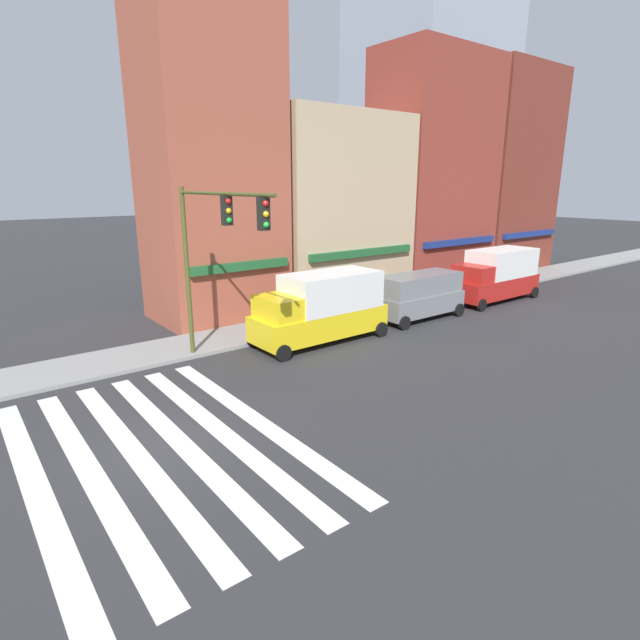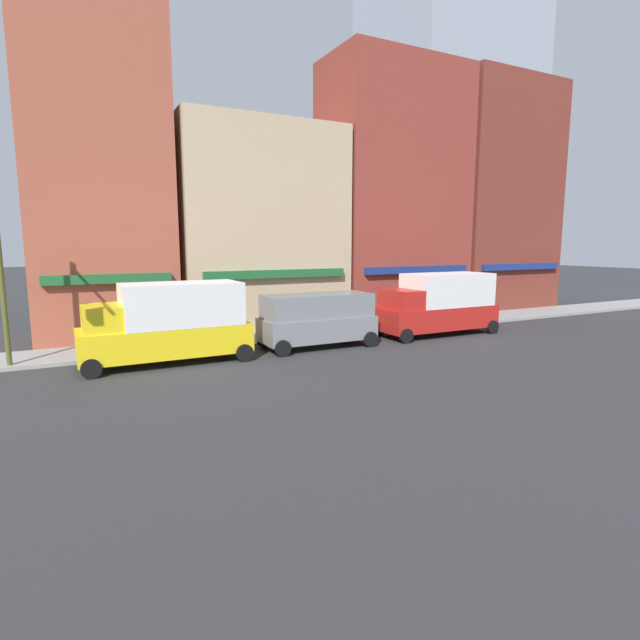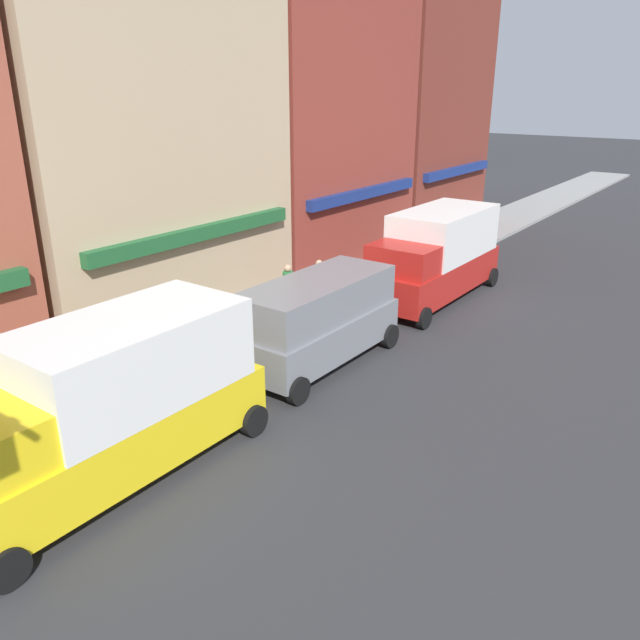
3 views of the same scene
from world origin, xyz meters
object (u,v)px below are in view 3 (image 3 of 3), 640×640
object	(u,v)px
box_truck_red	(435,254)
box_truck_yellow	(111,400)
pedestrian_blue_shirt	(319,286)
van_grey	(317,318)
pedestrian_green_top	(288,291)

from	to	relation	value
box_truck_red	box_truck_yellow	bearing A→B (deg)	-179.75
box_truck_yellow	pedestrian_blue_shirt	distance (m)	9.38
box_truck_yellow	pedestrian_blue_shirt	bearing A→B (deg)	12.15
van_grey	box_truck_red	xyz separation A→B (m)	(6.75, 0.00, 0.30)
box_truck_red	pedestrian_blue_shirt	size ratio (longest dim) A/B	3.51
pedestrian_green_top	pedestrian_blue_shirt	bearing A→B (deg)	-100.37
van_grey	pedestrian_blue_shirt	world-z (taller)	van_grey
box_truck_yellow	pedestrian_blue_shirt	world-z (taller)	box_truck_yellow
pedestrian_blue_shirt	pedestrian_green_top	bearing A→B (deg)	-159.88
box_truck_red	van_grey	bearing A→B (deg)	-179.75
pedestrian_green_top	pedestrian_blue_shirt	distance (m)	1.09
van_grey	pedestrian_green_top	size ratio (longest dim) A/B	2.83
van_grey	pedestrian_blue_shirt	bearing A→B (deg)	36.05
box_truck_yellow	pedestrian_blue_shirt	size ratio (longest dim) A/B	3.51
van_grey	box_truck_red	distance (m)	6.76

